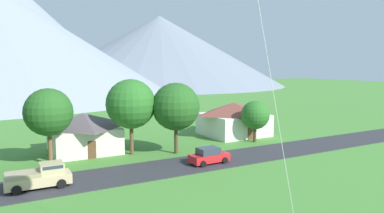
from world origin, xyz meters
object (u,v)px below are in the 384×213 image
object	(u,v)px
tree_left_of_center	(176,107)
tree_center	(48,112)
house_left_center	(234,118)
pickup_truck_sand_west_side	(40,176)
parked_car_red_mid_west	(209,156)
tree_far_right	(131,104)
tree_near_right	(255,115)
house_leftmost	(84,132)

from	to	relation	value
tree_left_of_center	tree_center	size ratio (longest dim) A/B	1.04
house_left_center	pickup_truck_sand_west_side	xyz separation A→B (m)	(-27.88, -11.11, -1.45)
tree_center	parked_car_red_mid_west	world-z (taller)	tree_center
house_left_center	parked_car_red_mid_west	world-z (taller)	house_left_center
tree_far_right	house_left_center	bearing A→B (deg)	12.46
tree_far_right	parked_car_red_mid_west	distance (m)	10.90
tree_near_right	house_left_center	bearing A→B (deg)	86.25
house_leftmost	tree_center	world-z (taller)	tree_center
house_leftmost	tree_near_right	distance (m)	22.10
house_leftmost	pickup_truck_sand_west_side	size ratio (longest dim) A/B	1.56
parked_car_red_mid_west	pickup_truck_sand_west_side	xyz separation A→B (m)	(-16.38, 0.52, 0.19)
tree_center	parked_car_red_mid_west	size ratio (longest dim) A/B	1.87
house_left_center	tree_center	bearing A→B (deg)	-171.66
tree_left_of_center	tree_center	bearing A→B (deg)	171.24
pickup_truck_sand_west_side	tree_far_right	bearing A→B (deg)	34.37
tree_far_right	parked_car_red_mid_west	size ratio (longest dim) A/B	2.05
house_leftmost	parked_car_red_mid_west	world-z (taller)	house_leftmost
tree_near_right	parked_car_red_mid_west	size ratio (longest dim) A/B	1.31
house_left_center	tree_center	xyz separation A→B (m)	(-26.05, -3.82, 3.00)
house_left_center	tree_center	world-z (taller)	tree_center
tree_near_right	tree_far_right	bearing A→B (deg)	174.66
tree_near_right	parked_car_red_mid_west	xyz separation A→B (m)	(-11.15, -6.26, -2.76)
tree_far_right	pickup_truck_sand_west_side	size ratio (longest dim) A/B	1.67
house_left_center	tree_near_right	distance (m)	5.50
tree_center	tree_near_right	size ratio (longest dim) A/B	1.44
house_leftmost	tree_near_right	world-z (taller)	tree_near_right
pickup_truck_sand_west_side	tree_center	bearing A→B (deg)	75.90
house_left_center	tree_near_right	bearing A→B (deg)	-93.75
house_left_center	pickup_truck_sand_west_side	distance (m)	30.05
tree_near_right	pickup_truck_sand_west_side	distance (m)	28.24
tree_far_right	tree_near_right	bearing A→B (deg)	-5.34
house_leftmost	pickup_truck_sand_west_side	xyz separation A→B (m)	(-6.20, -11.39, -1.34)
tree_center	tree_near_right	xyz separation A→B (m)	(25.69, -1.55, -1.87)
house_leftmost	house_left_center	distance (m)	21.68
house_left_center	tree_far_right	xyz separation A→B (m)	(-17.18, -3.79, 3.38)
tree_center	house_left_center	bearing A→B (deg)	8.34
parked_car_red_mid_west	tree_near_right	bearing A→B (deg)	29.32
house_leftmost	parked_car_red_mid_west	size ratio (longest dim) A/B	1.92
tree_left_of_center	tree_near_right	distance (m)	12.30
tree_left_of_center	pickup_truck_sand_west_side	world-z (taller)	tree_left_of_center
tree_far_right	pickup_truck_sand_west_side	world-z (taller)	tree_far_right
tree_center	tree_far_right	xyz separation A→B (m)	(8.87, 0.02, 0.38)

